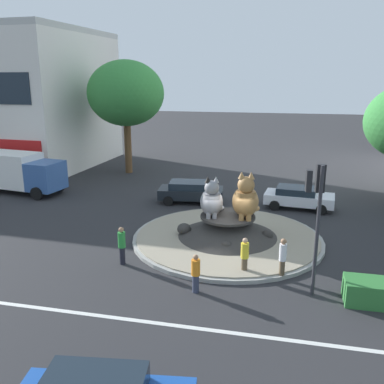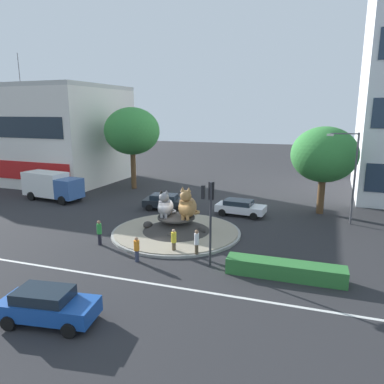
{
  "view_description": "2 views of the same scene",
  "coord_description": "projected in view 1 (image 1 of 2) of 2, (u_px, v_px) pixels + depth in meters",
  "views": [
    {
      "loc": [
        2.62,
        -20.09,
        8.16
      ],
      "look_at": [
        -2.3,
        1.95,
        1.91
      ],
      "focal_mm": 39.12,
      "sensor_mm": 36.0,
      "label": 1
    },
    {
      "loc": [
        9.25,
        -24.31,
        9.07
      ],
      "look_at": [
        0.8,
        1.38,
        2.99
      ],
      "focal_mm": 33.69,
      "sensor_mm": 36.0,
      "label": 2
    }
  ],
  "objects": [
    {
      "name": "second_tree_near_tower",
      "position": [
        126.0,
        94.0,
        35.02
      ],
      "size": [
        6.42,
        6.42,
        9.54
      ],
      "color": "brown",
      "rests_on": "ground"
    },
    {
      "name": "pedestrian_orange_shirt",
      "position": [
        196.0,
        273.0,
        16.18
      ],
      "size": [
        0.35,
        0.35,
        1.58
      ],
      "rotation": [
        0.0,
        0.0,
        1.82
      ],
      "color": "#33384C",
      "rests_on": "ground"
    },
    {
      "name": "pedestrian_yellow_shirt",
      "position": [
        245.0,
        255.0,
        17.6
      ],
      "size": [
        0.34,
        0.34,
        1.67
      ],
      "rotation": [
        0.0,
        0.0,
        3.49
      ],
      "color": "brown",
      "rests_on": "ground"
    },
    {
      "name": "pedestrian_green_shirt",
      "position": [
        122.0,
        245.0,
        18.6
      ],
      "size": [
        0.33,
        0.33,
        1.75
      ],
      "rotation": [
        0.0,
        0.0,
        4.34
      ],
      "color": "black",
      "rests_on": "ground"
    },
    {
      "name": "cat_statue_tabby",
      "position": [
        246.0,
        200.0,
        20.9
      ],
      "size": [
        1.53,
        2.49,
        2.41
      ],
      "rotation": [
        0.0,
        0.0,
        -1.47
      ],
      "color": "#9E703D",
      "rests_on": "roundabout_island"
    },
    {
      "name": "ground_plane",
      "position": [
        227.0,
        240.0,
        21.62
      ],
      "size": [
        160.0,
        160.0,
        0.0
      ],
      "primitive_type": "plane",
      "color": "#28282B"
    },
    {
      "name": "roundabout_island",
      "position": [
        227.0,
        231.0,
        21.49
      ],
      "size": [
        9.73,
        9.73,
        1.33
      ],
      "color": "gray",
      "rests_on": "ground"
    },
    {
      "name": "cat_statue_grey",
      "position": [
        212.0,
        200.0,
        21.15
      ],
      "size": [
        1.47,
        2.32,
        2.11
      ],
      "rotation": [
        0.0,
        0.0,
        -1.39
      ],
      "color": "gray",
      "rests_on": "roundabout_island"
    },
    {
      "name": "pedestrian_white_shirt",
      "position": [
        283.0,
        257.0,
        17.21
      ],
      "size": [
        0.31,
        0.31,
        1.8
      ],
      "rotation": [
        0.0,
        0.0,
        2.22
      ],
      "color": "brown",
      "rests_on": "ground"
    },
    {
      "name": "traffic_light_mast",
      "position": [
        317.0,
        201.0,
        15.32
      ],
      "size": [
        0.71,
        0.59,
        5.11
      ],
      "rotation": [
        0.0,
        0.0,
        1.69
      ],
      "color": "#2D2D33",
      "rests_on": "ground"
    },
    {
      "name": "sedan_on_far_lane",
      "position": [
        190.0,
        191.0,
        27.92
      ],
      "size": [
        4.42,
        2.48,
        1.43
      ],
      "rotation": [
        0.0,
        0.0,
        0.12
      ],
      "color": "black",
      "rests_on": "ground"
    },
    {
      "name": "delivery_box_truck",
      "position": [
        18.0,
        171.0,
        30.1
      ],
      "size": [
        6.81,
        3.3,
        2.88
      ],
      "rotation": [
        0.0,
        0.0,
        -0.14
      ],
      "color": "#335693",
      "rests_on": "ground"
    },
    {
      "name": "parked_car_right",
      "position": [
        298.0,
        197.0,
        26.66
      ],
      "size": [
        4.45,
        2.44,
        1.38
      ],
      "rotation": [
        0.0,
        0.0,
        -0.1
      ],
      "color": "silver",
      "rests_on": "ground"
    },
    {
      "name": "lane_centreline",
      "position": [
        194.0,
        328.0,
        14.05
      ],
      "size": [
        112.0,
        0.2,
        0.01
      ],
      "primitive_type": "cube",
      "color": "silver",
      "rests_on": "ground"
    }
  ]
}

